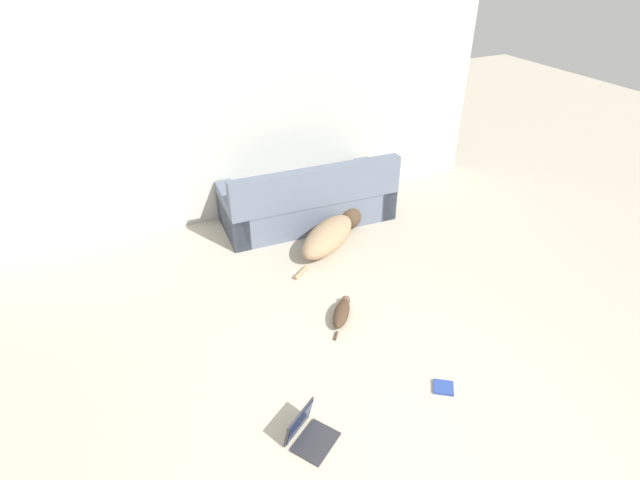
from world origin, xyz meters
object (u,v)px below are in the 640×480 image
Objects in this scene: couch at (308,202)px; dog at (332,233)px; laptop_open at (306,430)px; book_blue at (443,387)px; cat at (342,312)px.

dog is (0.02, -0.63, -0.11)m from couch.
couch is at bearing 32.55° from laptop_open.
book_blue is at bearing -35.67° from laptop_open.
laptop_open is 1.20m from book_blue.
laptop_open is (-1.33, -2.28, -0.08)m from dog.
laptop_open is 2.01× the size of book_blue.
laptop_open is (-0.84, -1.07, 0.02)m from cat.
couch is 0.64m from dog.
book_blue is (1.20, -0.05, -0.07)m from laptop_open.
laptop_open is (-1.32, -2.91, -0.18)m from couch.
cat is (-0.49, -1.21, -0.09)m from dog.
book_blue is (-0.12, -2.96, -0.25)m from couch.
cat is 2.30× the size of book_blue.
book_blue is at bearing 90.65° from couch.
cat is 1.18m from book_blue.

